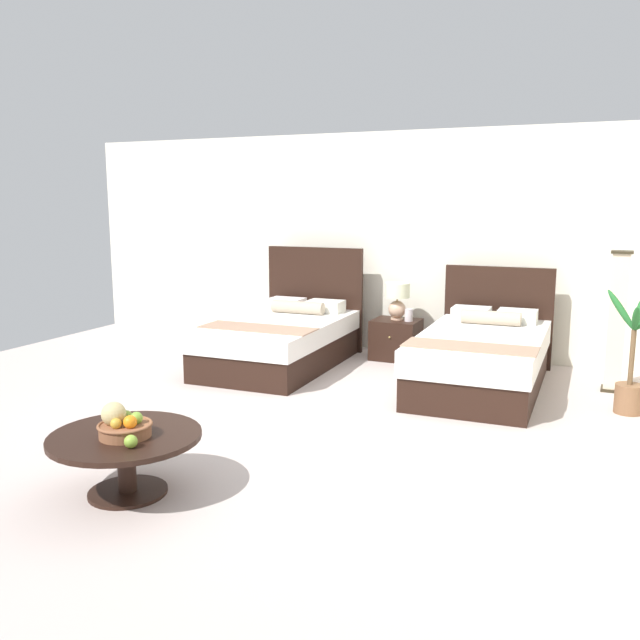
{
  "coord_description": "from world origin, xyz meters",
  "views": [
    {
      "loc": [
        2.37,
        -5.14,
        1.89
      ],
      "look_at": [
        -0.14,
        0.46,
        0.79
      ],
      "focal_mm": 37.96,
      "sensor_mm": 36.0,
      "label": 1
    }
  ],
  "objects_px": {
    "bed_near_corner": "(482,357)",
    "floor_lamp_corner": "(617,322)",
    "loose_apple": "(131,442)",
    "potted_palm": "(630,376)",
    "table_lamp": "(397,298)",
    "vase": "(409,315)",
    "fruit_bowl": "(123,425)",
    "nightstand": "(396,339)",
    "bed_near_window": "(282,339)",
    "coffee_table": "(126,448)"
  },
  "relations": [
    {
      "from": "bed_near_window",
      "to": "potted_palm",
      "type": "relative_size",
      "value": 1.95
    },
    {
      "from": "bed_near_window",
      "to": "potted_palm",
      "type": "height_order",
      "value": "bed_near_window"
    },
    {
      "from": "bed_near_window",
      "to": "fruit_bowl",
      "type": "relative_size",
      "value": 6.3
    },
    {
      "from": "fruit_bowl",
      "to": "table_lamp",
      "type": "bearing_deg",
      "value": 84.71
    },
    {
      "from": "table_lamp",
      "to": "vase",
      "type": "distance_m",
      "value": 0.26
    },
    {
      "from": "bed_near_window",
      "to": "potted_palm",
      "type": "xyz_separation_m",
      "value": [
        3.65,
        -0.32,
        0.03
      ]
    },
    {
      "from": "coffee_table",
      "to": "potted_palm",
      "type": "bearing_deg",
      "value": 46.94
    },
    {
      "from": "vase",
      "to": "bed_near_corner",
      "type": "bearing_deg",
      "value": -38.4
    },
    {
      "from": "bed_near_corner",
      "to": "vase",
      "type": "xyz_separation_m",
      "value": [
        -1.02,
        0.81,
        0.24
      ]
    },
    {
      "from": "bed_near_corner",
      "to": "floor_lamp_corner",
      "type": "distance_m",
      "value": 1.35
    },
    {
      "from": "fruit_bowl",
      "to": "vase",
      "type": "bearing_deg",
      "value": 82.52
    },
    {
      "from": "bed_near_window",
      "to": "bed_near_corner",
      "type": "height_order",
      "value": "bed_near_window"
    },
    {
      "from": "vase",
      "to": "fruit_bowl",
      "type": "bearing_deg",
      "value": -97.48
    },
    {
      "from": "bed_near_window",
      "to": "fruit_bowl",
      "type": "xyz_separation_m",
      "value": [
        0.7,
        -3.54,
        0.18
      ]
    },
    {
      "from": "bed_near_window",
      "to": "nightstand",
      "type": "distance_m",
      "value": 1.39
    },
    {
      "from": "fruit_bowl",
      "to": "potted_palm",
      "type": "xyz_separation_m",
      "value": [
        2.96,
        3.22,
        -0.14
      ]
    },
    {
      "from": "vase",
      "to": "coffee_table",
      "type": "xyz_separation_m",
      "value": [
        -0.59,
        -4.3,
        -0.24
      ]
    },
    {
      "from": "bed_near_window",
      "to": "potted_palm",
      "type": "distance_m",
      "value": 3.67
    },
    {
      "from": "bed_near_corner",
      "to": "floor_lamp_corner",
      "type": "relative_size",
      "value": 1.58
    },
    {
      "from": "fruit_bowl",
      "to": "floor_lamp_corner",
      "type": "relative_size",
      "value": 0.25
    },
    {
      "from": "potted_palm",
      "to": "vase",
      "type": "bearing_deg",
      "value": 154.98
    },
    {
      "from": "vase",
      "to": "fruit_bowl",
      "type": "distance_m",
      "value": 4.38
    },
    {
      "from": "bed_near_window",
      "to": "loose_apple",
      "type": "relative_size",
      "value": 26.6
    },
    {
      "from": "bed_near_window",
      "to": "loose_apple",
      "type": "distance_m",
      "value": 3.79
    },
    {
      "from": "nightstand",
      "to": "vase",
      "type": "distance_m",
      "value": 0.36
    },
    {
      "from": "loose_apple",
      "to": "potted_palm",
      "type": "height_order",
      "value": "potted_palm"
    },
    {
      "from": "bed_near_corner",
      "to": "fruit_bowl",
      "type": "bearing_deg",
      "value": -114.26
    },
    {
      "from": "loose_apple",
      "to": "floor_lamp_corner",
      "type": "height_order",
      "value": "floor_lamp_corner"
    },
    {
      "from": "fruit_bowl",
      "to": "nightstand",
      "type": "bearing_deg",
      "value": 84.69
    },
    {
      "from": "table_lamp",
      "to": "loose_apple",
      "type": "bearing_deg",
      "value": -92.87
    },
    {
      "from": "vase",
      "to": "loose_apple",
      "type": "bearing_deg",
      "value": -94.99
    },
    {
      "from": "table_lamp",
      "to": "bed_near_corner",
      "type": "bearing_deg",
      "value": -36.29
    },
    {
      "from": "coffee_table",
      "to": "fruit_bowl",
      "type": "distance_m",
      "value": 0.18
    },
    {
      "from": "vase",
      "to": "floor_lamp_corner",
      "type": "bearing_deg",
      "value": -9.88
    },
    {
      "from": "table_lamp",
      "to": "coffee_table",
      "type": "bearing_deg",
      "value": -95.59
    },
    {
      "from": "table_lamp",
      "to": "coffee_table",
      "type": "distance_m",
      "value": 4.4
    },
    {
      "from": "bed_near_window",
      "to": "coffee_table",
      "type": "height_order",
      "value": "bed_near_window"
    },
    {
      "from": "bed_near_corner",
      "to": "coffee_table",
      "type": "bearing_deg",
      "value": -114.75
    },
    {
      "from": "table_lamp",
      "to": "loose_apple",
      "type": "relative_size",
      "value": 5.36
    },
    {
      "from": "nightstand",
      "to": "potted_palm",
      "type": "relative_size",
      "value": 0.49
    },
    {
      "from": "coffee_table",
      "to": "nightstand",
      "type": "bearing_deg",
      "value": 84.39
    },
    {
      "from": "fruit_bowl",
      "to": "bed_near_window",
      "type": "bearing_deg",
      "value": 101.12
    },
    {
      "from": "table_lamp",
      "to": "potted_palm",
      "type": "relative_size",
      "value": 0.39
    },
    {
      "from": "vase",
      "to": "loose_apple",
      "type": "distance_m",
      "value": 4.5
    },
    {
      "from": "coffee_table",
      "to": "floor_lamp_corner",
      "type": "relative_size",
      "value": 0.7
    },
    {
      "from": "table_lamp",
      "to": "potted_palm",
      "type": "height_order",
      "value": "potted_palm"
    },
    {
      "from": "bed_near_corner",
      "to": "nightstand",
      "type": "xyz_separation_m",
      "value": [
        -1.18,
        0.85,
        -0.08
      ]
    },
    {
      "from": "bed_near_corner",
      "to": "potted_palm",
      "type": "bearing_deg",
      "value": -12.59
    },
    {
      "from": "coffee_table",
      "to": "potted_palm",
      "type": "relative_size",
      "value": 0.87
    },
    {
      "from": "bed_near_window",
      "to": "nightstand",
      "type": "height_order",
      "value": "bed_near_window"
    }
  ]
}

